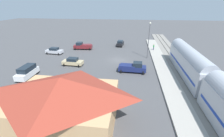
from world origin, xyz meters
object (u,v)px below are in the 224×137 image
at_px(sedan_silver, 54,51).
at_px(pickup_maroon, 83,46).
at_px(light_pole_near_platform, 149,37).
at_px(pedestrian_on_platform, 154,47).
at_px(sedan_black, 120,43).
at_px(sedan_tan, 73,62).
at_px(station_building, 63,100).
at_px(suv_white, 27,72).
at_px(pickup_navy, 133,67).

bearing_deg(sedan_silver, pickup_maroon, -138.94).
xyz_separation_m(pickup_maroon, light_pole_near_platform, (-18.57, 5.77, 4.39)).
bearing_deg(pedestrian_on_platform, pickup_maroon, 2.49).
relative_size(sedan_black, light_pole_near_platform, 0.53).
relative_size(sedan_tan, sedan_black, 0.99).
height_order(sedan_tan, light_pole_near_platform, light_pole_near_platform).
bearing_deg(light_pole_near_platform, sedan_black, -55.38).
distance_m(pickup_maroon, sedan_black, 12.12).
bearing_deg(sedan_black, station_building, 84.44).
xyz_separation_m(sedan_silver, sedan_black, (-17.10, -10.88, 0.00)).
xyz_separation_m(station_building, pickup_maroon, (7.37, -30.18, -1.97)).
height_order(station_building, pedestrian_on_platform, station_building).
xyz_separation_m(pickup_maroon, sedan_tan, (-1.81, 12.96, -0.15)).
bearing_deg(station_building, sedan_silver, -61.13).
relative_size(sedan_silver, light_pole_near_platform, 0.53).
distance_m(sedan_silver, suv_white, 14.53).
distance_m(pedestrian_on_platform, sedan_black, 10.99).
bearing_deg(station_building, pickup_maroon, -76.28).
height_order(pedestrian_on_platform, pickup_maroon, pickup_maroon).
distance_m(sedan_tan, sedan_black, 20.49).
bearing_deg(sedan_tan, light_pole_near_platform, -156.78).
bearing_deg(sedan_tan, pickup_maroon, -82.07).
height_order(station_building, light_pole_near_platform, light_pole_near_platform).
relative_size(station_building, sedan_silver, 2.65).
bearing_deg(pickup_maroon, sedan_silver, 41.06).
distance_m(pedestrian_on_platform, pickup_navy, 16.82).
xyz_separation_m(pickup_navy, sedan_black, (4.19, -20.30, -0.15)).
height_order(sedan_tan, suv_white, suv_white).
bearing_deg(sedan_tan, suv_white, 48.13).
xyz_separation_m(pedestrian_on_platform, pickup_navy, (5.82, 15.78, -0.25)).
xyz_separation_m(pedestrian_on_platform, sedan_black, (10.01, -4.52, -0.40)).
relative_size(pedestrian_on_platform, suv_white, 0.35).
height_order(sedan_silver, sedan_tan, same).
relative_size(suv_white, light_pole_near_platform, 0.56).
distance_m(sedan_silver, pickup_navy, 23.28).
height_order(station_building, sedan_black, station_building).
distance_m(sedan_silver, pickup_maroon, 8.31).
xyz_separation_m(pickup_navy, pickup_maroon, (15.03, -14.87, 0.00)).
bearing_deg(pickup_navy, suv_white, 14.40).
relative_size(pickup_navy, sedan_black, 1.18).
relative_size(pickup_maroon, sedan_black, 1.20).
bearing_deg(pickup_navy, sedan_silver, -23.87).
height_order(station_building, sedan_silver, station_building).
xyz_separation_m(station_building, sedan_tan, (5.56, -17.21, -2.12)).
relative_size(station_building, light_pole_near_platform, 1.40).
bearing_deg(station_building, pedestrian_on_platform, -113.44).
relative_size(sedan_silver, pickup_navy, 0.85).
relative_size(pedestrian_on_platform, sedan_black, 0.37).
bearing_deg(sedan_silver, light_pole_near_platform, 179.26).
bearing_deg(pickup_maroon, station_building, 103.72).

